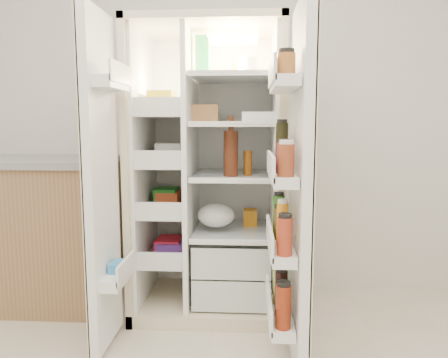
{
  "coord_description": "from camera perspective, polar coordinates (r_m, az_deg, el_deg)",
  "views": [
    {
      "loc": [
        0.19,
        -1.06,
        1.2
      ],
      "look_at": [
        0.06,
        1.25,
        0.9
      ],
      "focal_mm": 34.0,
      "sensor_mm": 36.0,
      "label": 1
    }
  ],
  "objects": [
    {
      "name": "refrigerator",
      "position": [
        2.77,
        -1.64,
        -2.03
      ],
      "size": [
        0.93,
        0.7,
        1.8
      ],
      "color": "beige",
      "rests_on": "floor"
    },
    {
      "name": "freezer_door",
      "position": [
        2.27,
        -16.08,
        -0.7
      ],
      "size": [
        0.15,
        0.4,
        1.72
      ],
      "color": "white",
      "rests_on": "floor"
    },
    {
      "name": "kitchen_counter",
      "position": [
        3.23,
        -26.25,
        -6.05
      ],
      "size": [
        1.35,
        0.72,
        0.98
      ],
      "color": "#936F49",
      "rests_on": "floor"
    },
    {
      "name": "fridge_door",
      "position": [
        2.06,
        9.66,
        -1.91
      ],
      "size": [
        0.17,
        0.58,
        1.72
      ],
      "color": "white",
      "rests_on": "floor"
    },
    {
      "name": "wall_back",
      "position": [
        3.07,
        -0.24,
        10.22
      ],
      "size": [
        4.0,
        0.02,
        2.7
      ],
      "primitive_type": "cube",
      "color": "silver",
      "rests_on": "floor"
    }
  ]
}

